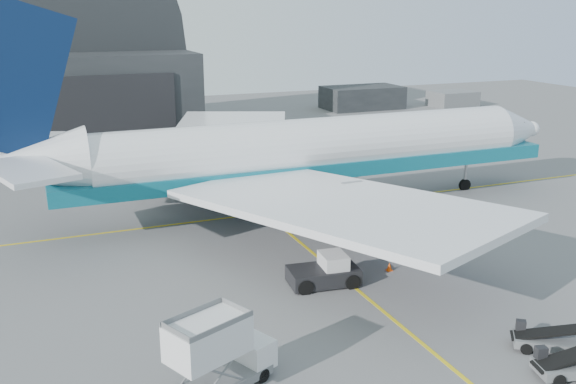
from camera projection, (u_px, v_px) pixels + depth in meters
name	position (u px, v px, depth m)	size (l,w,h in m)	color
ground	(376.00, 305.00, 39.58)	(200.00, 200.00, 0.00)	#565659
taxi_lines	(297.00, 239.00, 50.85)	(80.00, 42.12, 0.02)	gold
distant_bldg_a	(362.00, 108.00, 117.44)	(14.00, 8.00, 4.00)	black
distant_bldg_b	(452.00, 106.00, 120.03)	(8.00, 6.00, 2.80)	slate
airliner	(294.00, 153.00, 56.58)	(54.85, 53.19, 19.25)	white
catering_truck	(217.00, 355.00, 30.16)	(6.03, 4.22, 3.90)	slate
pushback_tug	(325.00, 273.00, 42.49)	(4.85, 3.16, 2.13)	black
belt_loader_b	(557.00, 341.00, 34.22)	(4.58, 3.90, 1.84)	slate
traffic_cone	(389.00, 267.00, 44.78)	(0.41, 0.41, 0.60)	#F04907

